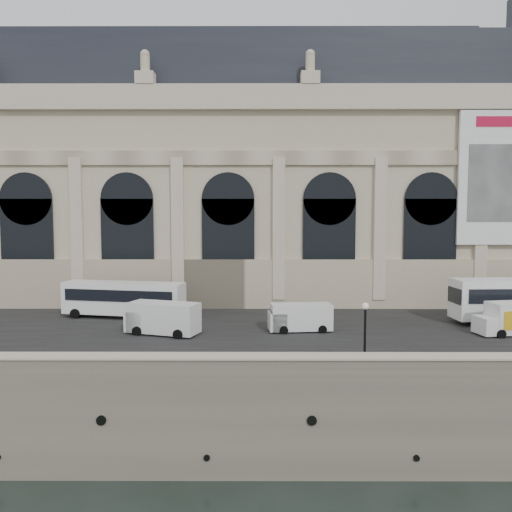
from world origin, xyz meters
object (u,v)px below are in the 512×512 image
(van_c, at_px, (297,318))
(lamp_right, at_px, (365,335))
(bus_left, at_px, (124,298))
(van_b, at_px, (160,318))

(van_c, bearing_deg, lamp_right, -70.91)
(bus_left, xyz_separation_m, lamp_right, (18.71, -14.99, 0.14))
(van_b, distance_m, van_c, 10.88)
(bus_left, height_order, van_c, bus_left)
(van_b, xyz_separation_m, van_c, (10.84, 1.00, -0.15))
(bus_left, bearing_deg, lamp_right, -38.71)
(bus_left, bearing_deg, van_b, -54.48)
(bus_left, relative_size, van_b, 1.88)
(van_c, height_order, lamp_right, lamp_right)
(lamp_right, bearing_deg, bus_left, 141.29)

